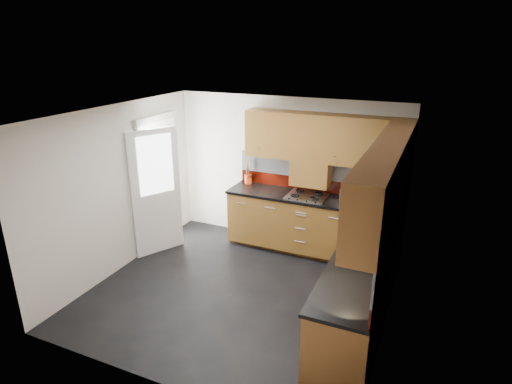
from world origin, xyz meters
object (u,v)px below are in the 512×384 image
at_px(utensil_pot, 248,178).
at_px(food_processor, 370,228).
at_px(gas_hob, 307,196).
at_px(toaster, 349,194).

xyz_separation_m(utensil_pot, food_processor, (2.23, -1.29, 0.03)).
distance_m(gas_hob, utensil_pot, 1.13).
relative_size(toaster, food_processor, 0.92).
bearing_deg(gas_hob, utensil_pot, 168.26).
xyz_separation_m(gas_hob, food_processor, (1.13, -1.06, 0.11)).
xyz_separation_m(gas_hob, utensil_pot, (-1.10, 0.23, 0.08)).
distance_m(gas_hob, toaster, 0.64).
distance_m(gas_hob, food_processor, 1.55).
distance_m(toaster, food_processor, 1.30).
xyz_separation_m(toaster, food_processor, (0.51, -1.20, 0.04)).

